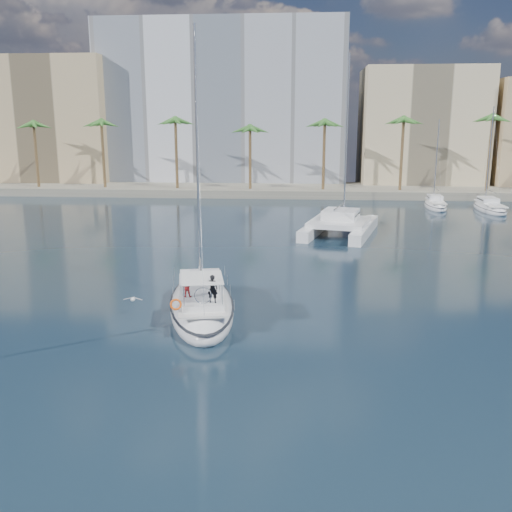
{
  "coord_description": "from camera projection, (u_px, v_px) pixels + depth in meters",
  "views": [
    {
      "loc": [
        1.85,
        -31.01,
        11.31
      ],
      "look_at": [
        -0.71,
        1.5,
        3.61
      ],
      "focal_mm": 40.0,
      "sensor_mm": 36.0,
      "label": 1
    }
  ],
  "objects": [
    {
      "name": "quay",
      "position": [
        289.0,
        190.0,
        91.87
      ],
      "size": [
        120.0,
        14.0,
        1.2
      ],
      "primitive_type": "cube",
      "color": "gray",
      "rests_on": "ground"
    },
    {
      "name": "building_tan_left",
      "position": [
        53.0,
        124.0,
        100.46
      ],
      "size": [
        22.0,
        14.0,
        22.0
      ],
      "primitive_type": "cube",
      "color": "tan",
      "rests_on": "ground"
    },
    {
      "name": "building_beige",
      "position": [
        421.0,
        130.0,
        96.77
      ],
      "size": [
        20.0,
        14.0,
        20.0
      ],
      "primitive_type": "cube",
      "color": "#BEAD89",
      "rests_on": "ground"
    },
    {
      "name": "catamaran",
      "position": [
        340.0,
        223.0,
        58.74
      ],
      "size": [
        9.05,
        13.53,
        18.01
      ],
      "rotation": [
        0.0,
        0.0,
        -0.25
      ],
      "color": "silver",
      "rests_on": "ground"
    },
    {
      "name": "main_sloop",
      "position": [
        202.0,
        304.0,
        34.52
      ],
      "size": [
        6.14,
        12.5,
        17.78
      ],
      "rotation": [
        0.0,
        0.0,
        0.2
      ],
      "color": "silver",
      "rests_on": "ground"
    },
    {
      "name": "moored_yacht_a",
      "position": [
        435.0,
        208.0,
        76.9
      ],
      "size": [
        3.37,
        9.52,
        11.9
      ],
      "primitive_type": null,
      "rotation": [
        0.0,
        0.0,
        -0.07
      ],
      "color": "silver",
      "rests_on": "ground"
    },
    {
      "name": "seagull",
      "position": [
        133.0,
        299.0,
        33.8
      ],
      "size": [
        1.16,
        0.5,
        0.21
      ],
      "color": "silver",
      "rests_on": "ground"
    },
    {
      "name": "palm_centre",
      "position": [
        290.0,
        129.0,
        85.77
      ],
      "size": [
        3.6,
        3.6,
        12.3
      ],
      "color": "brown",
      "rests_on": "ground"
    },
    {
      "name": "building_modern",
      "position": [
        224.0,
        106.0,
        101.36
      ],
      "size": [
        42.0,
        16.0,
        28.0
      ],
      "primitive_type": "cube",
      "color": "silver",
      "rests_on": "ground"
    },
    {
      "name": "palm_left",
      "position": [
        70.0,
        129.0,
        88.37
      ],
      "size": [
        3.6,
        3.6,
        12.3
      ],
      "color": "brown",
      "rests_on": "ground"
    },
    {
      "name": "moored_yacht_b",
      "position": [
        489.0,
        210.0,
        74.46
      ],
      "size": [
        3.32,
        10.83,
        13.72
      ],
      "primitive_type": null,
      "rotation": [
        0.0,
        0.0,
        -0.02
      ],
      "color": "silver",
      "rests_on": "ground"
    },
    {
      "name": "ground",
      "position": [
        266.0,
        323.0,
        32.83
      ],
      "size": [
        160.0,
        160.0,
        0.0
      ],
      "primitive_type": "plane",
      "color": "black",
      "rests_on": "ground"
    }
  ]
}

